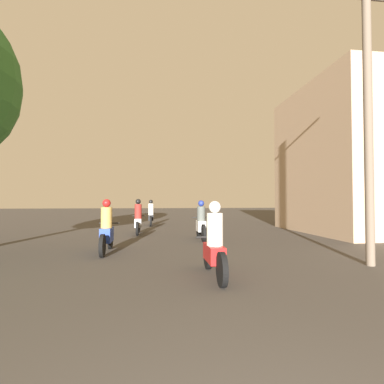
{
  "coord_description": "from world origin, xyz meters",
  "views": [
    {
      "loc": [
        -0.63,
        -0.54,
        1.53
      ],
      "look_at": [
        1.58,
        17.32,
        2.05
      ],
      "focal_mm": 28.0,
      "sensor_mm": 36.0,
      "label": 1
    }
  ],
  "objects_px": {
    "motorcycle_black": "(151,215)",
    "motorcycle_red": "(214,247)",
    "utility_pole_near": "(368,113)",
    "motorcycle_silver": "(138,220)",
    "motorcycle_white": "(201,224)",
    "building_right_near": "(354,160)",
    "motorcycle_blue": "(107,231)"
  },
  "relations": [
    {
      "from": "motorcycle_blue",
      "to": "motorcycle_black",
      "type": "bearing_deg",
      "value": 81.05
    },
    {
      "from": "motorcycle_black",
      "to": "motorcycle_white",
      "type": "bearing_deg",
      "value": -64.92
    },
    {
      "from": "motorcycle_red",
      "to": "motorcycle_blue",
      "type": "xyz_separation_m",
      "value": [
        -2.59,
        3.14,
        0.03
      ]
    },
    {
      "from": "motorcycle_blue",
      "to": "motorcycle_white",
      "type": "bearing_deg",
      "value": 36.72
    },
    {
      "from": "motorcycle_silver",
      "to": "building_right_near",
      "type": "relative_size",
      "value": 0.28
    },
    {
      "from": "motorcycle_red",
      "to": "motorcycle_black",
      "type": "distance_m",
      "value": 12.78
    },
    {
      "from": "motorcycle_black",
      "to": "motorcycle_blue",
      "type": "bearing_deg",
      "value": -88.1
    },
    {
      "from": "motorcycle_black",
      "to": "utility_pole_near",
      "type": "distance_m",
      "value": 13.54
    },
    {
      "from": "building_right_near",
      "to": "utility_pole_near",
      "type": "height_order",
      "value": "building_right_near"
    },
    {
      "from": "motorcycle_white",
      "to": "motorcycle_red",
      "type": "bearing_deg",
      "value": -90.24
    },
    {
      "from": "utility_pole_near",
      "to": "motorcycle_blue",
      "type": "bearing_deg",
      "value": 158.5
    },
    {
      "from": "motorcycle_red",
      "to": "motorcycle_white",
      "type": "bearing_deg",
      "value": 74.02
    },
    {
      "from": "motorcycle_black",
      "to": "motorcycle_red",
      "type": "bearing_deg",
      "value": -74.76
    },
    {
      "from": "motorcycle_black",
      "to": "utility_pole_near",
      "type": "xyz_separation_m",
      "value": [
        5.29,
        -12.1,
        2.99
      ]
    },
    {
      "from": "motorcycle_white",
      "to": "motorcycle_black",
      "type": "distance_m",
      "value": 7.28
    },
    {
      "from": "motorcycle_silver",
      "to": "utility_pole_near",
      "type": "xyz_separation_m",
      "value": [
        5.81,
        -7.44,
        2.98
      ]
    },
    {
      "from": "building_right_near",
      "to": "motorcycle_white",
      "type": "bearing_deg",
      "value": -167.05
    },
    {
      "from": "motorcycle_silver",
      "to": "building_right_near",
      "type": "xyz_separation_m",
      "value": [
        10.38,
        -0.53,
        2.86
      ]
    },
    {
      "from": "motorcycle_red",
      "to": "building_right_near",
      "type": "relative_size",
      "value": 0.29
    },
    {
      "from": "motorcycle_white",
      "to": "utility_pole_near",
      "type": "height_order",
      "value": "utility_pole_near"
    },
    {
      "from": "motorcycle_red",
      "to": "motorcycle_white",
      "type": "xyz_separation_m",
      "value": [
        0.61,
        5.7,
        0.02
      ]
    },
    {
      "from": "motorcycle_red",
      "to": "utility_pole_near",
      "type": "relative_size",
      "value": 0.3
    },
    {
      "from": "motorcycle_blue",
      "to": "motorcycle_black",
      "type": "height_order",
      "value": "motorcycle_black"
    },
    {
      "from": "motorcycle_silver",
      "to": "motorcycle_blue",
      "type": "bearing_deg",
      "value": -95.39
    },
    {
      "from": "motorcycle_silver",
      "to": "motorcycle_black",
      "type": "height_order",
      "value": "motorcycle_silver"
    },
    {
      "from": "motorcycle_black",
      "to": "building_right_near",
      "type": "relative_size",
      "value": 0.29
    },
    {
      "from": "motorcycle_red",
      "to": "motorcycle_blue",
      "type": "relative_size",
      "value": 0.98
    },
    {
      "from": "motorcycle_silver",
      "to": "motorcycle_red",
      "type": "bearing_deg",
      "value": -74.3
    },
    {
      "from": "motorcycle_blue",
      "to": "motorcycle_black",
      "type": "xyz_separation_m",
      "value": [
        1.16,
        9.56,
        -0.0
      ]
    },
    {
      "from": "utility_pole_near",
      "to": "motorcycle_white",
      "type": "bearing_deg",
      "value": 122.49
    },
    {
      "from": "motorcycle_black",
      "to": "building_right_near",
      "type": "xyz_separation_m",
      "value": [
        9.86,
        -5.19,
        2.87
      ]
    },
    {
      "from": "motorcycle_white",
      "to": "building_right_near",
      "type": "height_order",
      "value": "building_right_near"
    }
  ]
}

